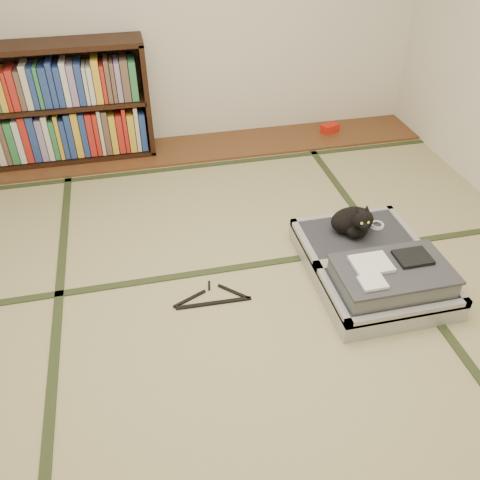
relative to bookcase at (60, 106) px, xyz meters
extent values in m
plane|color=tan|center=(0.98, -2.07, -0.45)|extent=(4.50, 4.50, 0.00)
cube|color=brown|center=(0.98, -0.07, -0.44)|extent=(4.00, 0.50, 0.02)
cube|color=red|center=(2.24, -0.04, -0.40)|extent=(0.17, 0.14, 0.07)
cube|color=#2D381E|center=(-0.02, -2.07, -0.45)|extent=(0.05, 4.50, 0.01)
cube|color=#2D381E|center=(1.98, -2.07, -0.45)|extent=(0.05, 4.50, 0.01)
cube|color=#2D381E|center=(0.98, -1.67, -0.45)|extent=(4.00, 0.05, 0.01)
cube|color=#2D381E|center=(0.98, -0.37, -0.45)|extent=(4.00, 0.05, 0.01)
cube|color=black|center=(0.66, 0.00, 0.02)|extent=(0.04, 0.31, 0.88)
cube|color=black|center=(0.00, 0.00, -0.42)|extent=(1.37, 0.31, 0.04)
cube|color=black|center=(0.00, 0.00, 0.46)|extent=(1.37, 0.31, 0.04)
cube|color=black|center=(0.00, 0.00, 0.02)|extent=(1.31, 0.31, 0.03)
cube|color=black|center=(0.00, 0.15, 0.02)|extent=(1.37, 0.02, 0.88)
cube|color=gray|center=(0.00, -0.02, -0.20)|extent=(1.23, 0.22, 0.37)
cube|color=gray|center=(0.00, -0.02, 0.21)|extent=(1.23, 0.22, 0.33)
cube|color=#ADADB2|center=(1.78, -2.15, -0.39)|extent=(0.70, 0.47, 0.12)
cube|color=#303139|center=(1.78, -2.15, -0.36)|extent=(0.63, 0.39, 0.09)
cube|color=#ADADB2|center=(1.78, -2.36, -0.33)|extent=(0.70, 0.04, 0.05)
cube|color=#ADADB2|center=(1.78, -1.93, -0.33)|extent=(0.70, 0.04, 0.05)
cube|color=#ADADB2|center=(1.44, -2.15, -0.33)|extent=(0.04, 0.47, 0.05)
cube|color=#ADADB2|center=(2.11, -2.15, -0.33)|extent=(0.04, 0.47, 0.05)
cube|color=#ADADB2|center=(1.78, -1.68, -0.39)|extent=(0.70, 0.47, 0.12)
cube|color=#303139|center=(1.78, -1.68, -0.36)|extent=(0.63, 0.39, 0.09)
cube|color=#ADADB2|center=(1.78, -1.90, -0.33)|extent=(0.70, 0.04, 0.05)
cube|color=#ADADB2|center=(1.78, -1.47, -0.33)|extent=(0.70, 0.04, 0.05)
cube|color=#ADADB2|center=(1.44, -1.68, -0.33)|extent=(0.04, 0.47, 0.05)
cube|color=#ADADB2|center=(2.11, -1.68, -0.33)|extent=(0.04, 0.47, 0.05)
cylinder|color=black|center=(1.78, -1.91, -0.32)|extent=(0.63, 0.02, 0.02)
cube|color=gray|center=(1.78, -2.15, -0.27)|extent=(0.60, 0.36, 0.12)
cube|color=#3B3A42|center=(1.78, -2.15, -0.20)|extent=(0.62, 0.38, 0.01)
cube|color=white|center=(1.66, -2.10, -0.18)|extent=(0.21, 0.17, 0.02)
cube|color=black|center=(1.91, -2.10, -0.18)|extent=(0.19, 0.15, 0.02)
cube|color=white|center=(1.61, -2.24, -0.18)|extent=(0.13, 0.11, 0.02)
cube|color=white|center=(1.57, -2.37, -0.38)|extent=(0.06, 0.01, 0.04)
cube|color=white|center=(1.68, -2.37, -0.40)|extent=(0.05, 0.01, 0.03)
cube|color=orange|center=(2.01, -2.37, -0.38)|extent=(0.05, 0.01, 0.03)
cube|color=#197F33|center=(1.95, -2.37, -0.37)|extent=(0.04, 0.01, 0.03)
ellipsoid|color=black|center=(1.76, -1.64, -0.23)|extent=(0.27, 0.18, 0.17)
ellipsoid|color=black|center=(1.76, -1.72, -0.25)|extent=(0.13, 0.10, 0.10)
ellipsoid|color=black|center=(1.76, -1.75, -0.15)|extent=(0.12, 0.11, 0.11)
sphere|color=black|center=(1.76, -1.79, -0.17)|extent=(0.05, 0.05, 0.05)
cone|color=black|center=(1.72, -1.73, -0.09)|extent=(0.04, 0.05, 0.05)
cone|color=black|center=(1.79, -1.73, -0.09)|extent=(0.04, 0.05, 0.05)
sphere|color=#A5BF33|center=(1.74, -1.80, -0.14)|extent=(0.02, 0.02, 0.02)
sphere|color=#A5BF33|center=(1.78, -1.80, -0.14)|extent=(0.02, 0.02, 0.02)
cylinder|color=black|center=(1.85, -1.56, -0.29)|extent=(0.17, 0.10, 0.03)
torus|color=white|center=(1.94, -1.62, -0.31)|extent=(0.10, 0.10, 0.01)
torus|color=white|center=(1.94, -1.63, -0.30)|extent=(0.08, 0.08, 0.01)
cube|color=black|center=(0.83, -1.94, -0.44)|extent=(0.43, 0.04, 0.01)
cube|color=black|center=(0.70, -1.88, -0.44)|extent=(0.20, 0.10, 0.01)
cube|color=black|center=(0.96, -1.88, -0.44)|extent=(0.16, 0.16, 0.01)
cylinder|color=black|center=(0.83, -1.80, -0.44)|extent=(0.03, 0.08, 0.01)
camera|label=1|loc=(0.52, -3.97, 1.55)|focal=38.00mm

